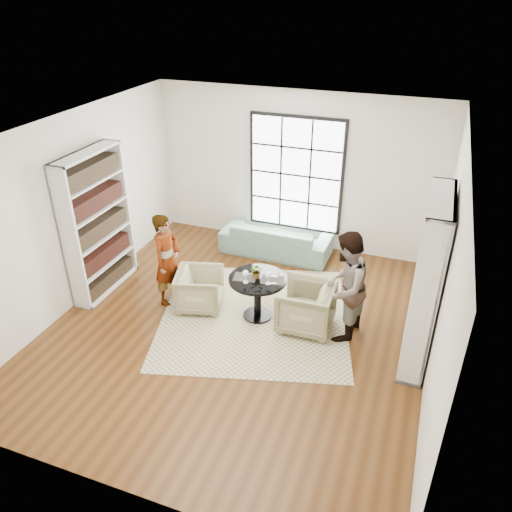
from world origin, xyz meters
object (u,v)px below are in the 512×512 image
at_px(sofa, 276,239).
at_px(wine_glass_right, 268,275).
at_px(pedestal_table, 258,289).
at_px(armchair_right, 306,307).
at_px(person_left, 167,260).
at_px(armchair_left, 200,290).
at_px(person_right, 345,287).
at_px(wine_glass_left, 246,274).
at_px(flower_centerpiece, 257,271).

xyz_separation_m(sofa, wine_glass_right, (0.57, -2.17, 0.55)).
bearing_deg(wine_glass_right, pedestal_table, 153.91).
distance_m(pedestal_table, armchair_right, 0.78).
height_order(person_left, wine_glass_right, person_left).
bearing_deg(sofa, armchair_left, 75.72).
height_order(armchair_right, person_right, person_right).
bearing_deg(wine_glass_left, wine_glass_right, 13.56).
relative_size(armchair_right, wine_glass_right, 3.99).
bearing_deg(armchair_right, person_left, -89.75).
relative_size(person_left, person_right, 0.92).
bearing_deg(pedestal_table, armchair_left, -176.01).
relative_size(sofa, person_right, 1.23).
distance_m(armchair_left, flower_centerpiece, 1.06).
relative_size(sofa, person_left, 1.35).
xyz_separation_m(pedestal_table, sofa, (-0.38, 2.08, -0.21)).
distance_m(wine_glass_left, wine_glass_right, 0.33).
relative_size(pedestal_table, armchair_left, 1.23).
xyz_separation_m(armchair_right, person_right, (0.55, 0.00, 0.47)).
bearing_deg(armchair_right, wine_glass_right, -81.63).
xyz_separation_m(sofa, flower_centerpiece, (0.36, -2.06, 0.52)).
bearing_deg(person_right, sofa, -132.77).
height_order(person_left, flower_centerpiece, person_left).
bearing_deg(wine_glass_left, flower_centerpiece, 60.81).
relative_size(person_left, wine_glass_right, 7.58).
relative_size(pedestal_table, wine_glass_left, 4.19).
height_order(wine_glass_left, wine_glass_right, wine_glass_left).
bearing_deg(armchair_left, armchair_right, -103.68).
bearing_deg(flower_centerpiece, pedestal_table, -40.78).
relative_size(wine_glass_left, wine_glass_right, 1.04).
xyz_separation_m(sofa, wine_glass_left, (0.25, -2.25, 0.56)).
relative_size(armchair_left, wine_glass_right, 3.55).
relative_size(pedestal_table, flower_centerpiece, 3.89).
height_order(person_right, flower_centerpiece, person_right).
bearing_deg(wine_glass_right, armchair_left, 178.52).
xyz_separation_m(pedestal_table, armchair_right, (0.77, 0.00, -0.15)).
height_order(pedestal_table, wine_glass_left, wine_glass_left).
bearing_deg(pedestal_table, wine_glass_right, -26.09).
xyz_separation_m(armchair_right, wine_glass_left, (-0.90, -0.18, 0.49)).
bearing_deg(flower_centerpiece, person_left, -176.79).
bearing_deg(wine_glass_left, armchair_left, 172.63).
relative_size(armchair_left, person_left, 0.47).
bearing_deg(sofa, pedestal_table, 101.18).
bearing_deg(wine_glass_right, flower_centerpiece, 152.40).
bearing_deg(person_left, wine_glass_right, -85.45).
bearing_deg(flower_centerpiece, wine_glass_left, -119.19).
distance_m(wine_glass_right, flower_centerpiece, 0.25).
relative_size(person_right, wine_glass_left, 7.96).
distance_m(sofa, armchair_right, 2.37).
distance_m(armchair_left, person_left, 0.71).
xyz_separation_m(person_right, wine_glass_left, (-1.45, -0.18, 0.02)).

